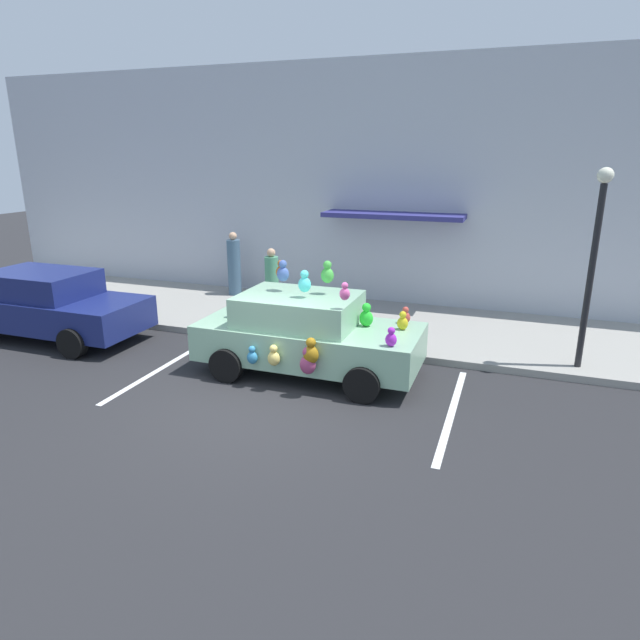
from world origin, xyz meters
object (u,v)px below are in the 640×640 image
(pedestrian_near_shopfront, at_px, (234,266))
(pedestrian_walking_past, at_px, (272,282))
(parked_sedan_behind, at_px, (49,304))
(street_lamp_post, at_px, (595,249))
(teddy_bear_on_sidewalk, at_px, (312,324))
(plush_covered_car, at_px, (307,333))

(pedestrian_near_shopfront, relative_size, pedestrian_walking_past, 1.10)
(parked_sedan_behind, relative_size, pedestrian_near_shopfront, 2.44)
(parked_sedan_behind, relative_size, street_lamp_post, 1.19)
(street_lamp_post, distance_m, pedestrian_near_shopfront, 9.41)
(parked_sedan_behind, distance_m, teddy_bear_on_sidewalk, 6.01)
(parked_sedan_behind, relative_size, pedestrian_walking_past, 2.69)
(plush_covered_car, xyz_separation_m, pedestrian_near_shopfront, (-3.97, 4.48, 0.18))
(parked_sedan_behind, height_order, street_lamp_post, street_lamp_post)
(parked_sedan_behind, height_order, pedestrian_near_shopfront, pedestrian_near_shopfront)
(street_lamp_post, xyz_separation_m, pedestrian_near_shopfront, (-8.89, 2.74, -1.45))
(street_lamp_post, bearing_deg, pedestrian_walking_past, 167.99)
(parked_sedan_behind, bearing_deg, pedestrian_walking_past, 38.93)
(teddy_bear_on_sidewalk, relative_size, pedestrian_walking_past, 0.38)
(teddy_bear_on_sidewalk, bearing_deg, street_lamp_post, 0.70)
(plush_covered_car, distance_m, street_lamp_post, 5.46)
(teddy_bear_on_sidewalk, relative_size, pedestrian_near_shopfront, 0.35)
(teddy_bear_on_sidewalk, bearing_deg, pedestrian_walking_past, 137.01)
(parked_sedan_behind, distance_m, pedestrian_near_shopfront, 5.06)
(parked_sedan_behind, bearing_deg, teddy_bear_on_sidewalk, 16.35)
(pedestrian_near_shopfront, bearing_deg, plush_covered_car, -48.46)
(parked_sedan_behind, bearing_deg, street_lamp_post, 8.91)
(parked_sedan_behind, bearing_deg, pedestrian_near_shopfront, 62.83)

